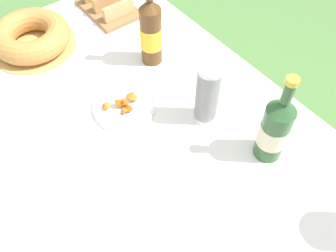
% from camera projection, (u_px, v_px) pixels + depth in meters
% --- Properties ---
extents(ground_plane, '(16.00, 16.00, 0.00)m').
position_uv_depth(ground_plane, '(141.00, 250.00, 1.70)').
color(ground_plane, '#568442').
extents(garden_table, '(1.68, 1.16, 0.75)m').
position_uv_depth(garden_table, '(128.00, 171.00, 1.15)').
color(garden_table, brown).
rests_on(garden_table, ground_plane).
extents(tablecloth, '(1.69, 1.17, 0.10)m').
position_uv_depth(tablecloth, '(126.00, 162.00, 1.11)').
color(tablecloth, white).
rests_on(tablecloth, garden_table).
extents(bundt_cake, '(0.32, 0.32, 0.09)m').
position_uv_depth(bundt_cake, '(31.00, 36.00, 1.38)').
color(bundt_cake, tan).
rests_on(bundt_cake, tablecloth).
extents(cup_stack, '(0.07, 0.07, 0.21)m').
position_uv_depth(cup_stack, '(207.00, 94.00, 1.12)').
color(cup_stack, white).
rests_on(cup_stack, tablecloth).
extents(cider_bottle_green, '(0.08, 0.08, 0.31)m').
position_uv_depth(cider_bottle_green, '(275.00, 129.00, 1.03)').
color(cider_bottle_green, '#2D562D').
rests_on(cider_bottle_green, tablecloth).
extents(cider_bottle_amber, '(0.08, 0.08, 0.33)m').
position_uv_depth(cider_bottle_amber, '(151.00, 32.00, 1.27)').
color(cider_bottle_amber, brown).
rests_on(cider_bottle_amber, tablecloth).
extents(snack_plate_left, '(0.21, 0.21, 0.05)m').
position_uv_depth(snack_plate_left, '(124.00, 106.00, 1.22)').
color(snack_plate_left, white).
rests_on(snack_plate_left, tablecloth).
extents(bread_board, '(0.26, 0.18, 0.07)m').
position_uv_depth(bread_board, '(109.00, 6.00, 1.54)').
color(bread_board, olive).
rests_on(bread_board, tablecloth).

